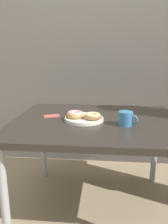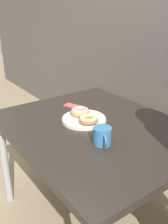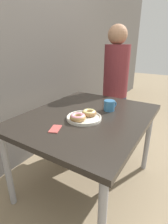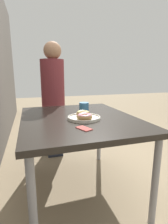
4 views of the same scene
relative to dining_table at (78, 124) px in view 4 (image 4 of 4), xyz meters
The scene contains 6 objects.
ground_plane 0.73m from the dining_table, 90.00° to the right, with size 14.00×14.00×0.00m, color #937F60.
dining_table is the anchor object (origin of this frame).
donut_plate 0.13m from the dining_table, 165.20° to the right, with size 0.29×0.27×0.06m.
coffee_mug 0.25m from the dining_table, 30.31° to the right, with size 0.12×0.09×0.09m.
person_figure 0.87m from the dining_table, ahead, with size 0.33×0.29×1.47m.
napkin 0.35m from the dining_table, behind, with size 0.13×0.10×0.01m.
Camera 4 is at (-1.42, 0.71, 1.09)m, focal length 28.00 mm.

